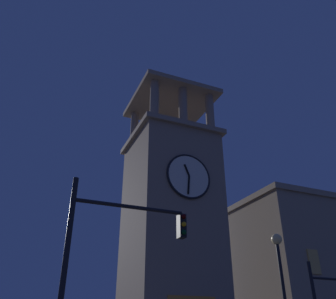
% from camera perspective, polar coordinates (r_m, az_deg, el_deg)
% --- Properties ---
extents(clocktower, '(6.74, 6.86, 22.73)m').
position_cam_1_polar(clocktower, '(27.10, 0.51, -12.91)').
color(clocktower, gray).
rests_on(clocktower, ground_plane).
extents(traffic_signal_near, '(3.63, 0.41, 6.11)m').
position_cam_1_polar(traffic_signal_near, '(10.56, -9.73, -16.31)').
color(traffic_signal_near, black).
rests_on(traffic_signal_near, ground_plane).
extents(street_lamp, '(0.44, 0.44, 5.64)m').
position_cam_1_polar(street_lamp, '(15.47, 17.79, -19.09)').
color(street_lamp, black).
rests_on(street_lamp, ground_plane).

